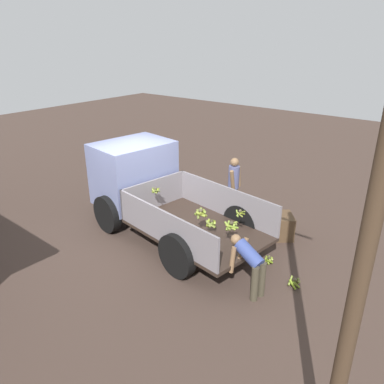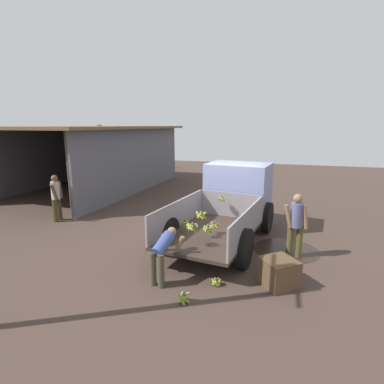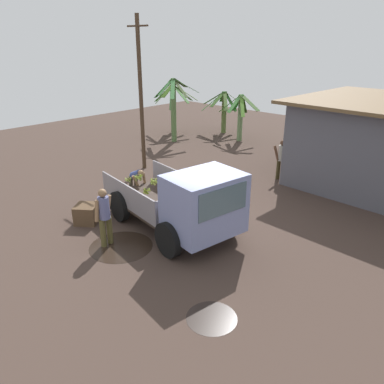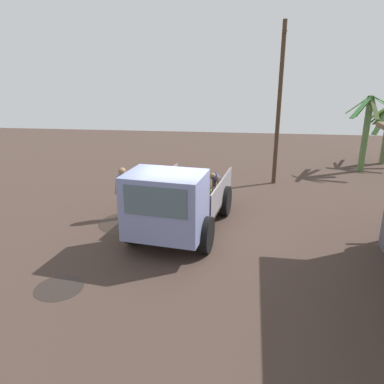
# 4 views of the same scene
# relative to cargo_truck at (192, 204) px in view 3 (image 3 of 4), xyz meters

# --- Properties ---
(ground) EXTENTS (36.00, 36.00, 0.00)m
(ground) POSITION_rel_cargo_truck_xyz_m (-0.21, 0.41, -1.10)
(ground) COLOR #43332B
(mud_patch_0) EXTENTS (1.06, 1.06, 0.01)m
(mud_patch_0) POSITION_rel_cargo_truck_xyz_m (2.51, -2.08, -1.10)
(mud_patch_0) COLOR #2B221D
(mud_patch_0) RESTS_ON ground
(mud_patch_1) EXTENTS (1.74, 1.74, 0.01)m
(mud_patch_1) POSITION_rel_cargo_truck_xyz_m (-1.15, -1.63, -1.10)
(mud_patch_1) COLOR black
(mud_patch_1) RESTS_ON ground
(cargo_truck) EXTENTS (4.93, 2.77, 2.10)m
(cargo_truck) POSITION_rel_cargo_truck_xyz_m (0.00, 0.00, 0.00)
(cargo_truck) COLOR #342720
(cargo_truck) RESTS_ON ground
(utility_pole) EXTENTS (1.23, 0.17, 6.21)m
(utility_pole) POSITION_rel_cargo_truck_xyz_m (-5.95, 3.20, 2.09)
(utility_pole) COLOR #443122
(utility_pole) RESTS_ON ground
(banana_palm_1) EXTENTS (2.40, 2.10, 2.54)m
(banana_palm_1) POSITION_rel_cargo_truck_xyz_m (-5.79, 9.94, 0.30)
(banana_palm_1) COLOR #6B8C56
(banana_palm_1) RESTS_ON ground
(banana_palm_3) EXTENTS (2.54, 2.47, 2.85)m
(banana_palm_3) POSITION_rel_cargo_truck_xyz_m (-9.91, 8.83, 0.47)
(banana_palm_3) COLOR #606D45
(banana_palm_3) RESTS_ON ground
(banana_palm_4) EXTENTS (2.33, 2.30, 3.39)m
(banana_palm_4) POSITION_rel_cargo_truck_xyz_m (-8.34, 7.34, 0.76)
(banana_palm_4) COLOR #567741
(banana_palm_4) RESTS_ON ground
(banana_palm_5) EXTENTS (2.58, 2.17, 2.45)m
(banana_palm_5) POSITION_rel_cargo_truck_xyz_m (-7.69, 10.84, 0.27)
(banana_palm_5) COLOR #586D35
(banana_palm_5) RESTS_ON ground
(person_foreground_visitor) EXTENTS (0.32, 0.61, 1.65)m
(person_foreground_visitor) POSITION_rel_cargo_truck_xyz_m (-1.54, -1.81, -0.19)
(person_foreground_visitor) COLOR brown
(person_foreground_visitor) RESTS_ON ground
(person_worker_loading) EXTENTS (0.81, 0.63, 1.11)m
(person_worker_loading) POSITION_rel_cargo_truck_xyz_m (-3.63, 0.92, -0.42)
(person_worker_loading) COLOR #453E2F
(person_worker_loading) RESTS_ON ground
(person_bystander_near_shed) EXTENTS (0.63, 0.32, 1.64)m
(person_bystander_near_shed) POSITION_rel_cargo_truck_xyz_m (-0.82, 6.03, -0.20)
(person_bystander_near_shed) COLOR #3D361C
(person_bystander_near_shed) RESTS_ON ground
(banana_bunch_on_ground_0) EXTENTS (0.24, 0.24, 0.22)m
(banana_bunch_on_ground_0) POSITION_rel_cargo_truck_xyz_m (-4.29, 0.23, -0.98)
(banana_bunch_on_ground_0) COLOR brown
(banana_bunch_on_ground_0) RESTS_ON ground
(banana_bunch_on_ground_1) EXTENTS (0.22, 0.22, 0.18)m
(banana_bunch_on_ground_1) POSITION_rel_cargo_truck_xyz_m (-3.50, -0.21, -1.01)
(banana_bunch_on_ground_1) COLOR #413B2A
(banana_bunch_on_ground_1) RESTS_ON ground
(wooden_crate_0) EXTENTS (0.92, 0.92, 0.58)m
(wooden_crate_0) POSITION_rel_cargo_truck_xyz_m (-3.11, -1.46, -0.81)
(wooden_crate_0) COLOR brown
(wooden_crate_0) RESTS_ON ground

